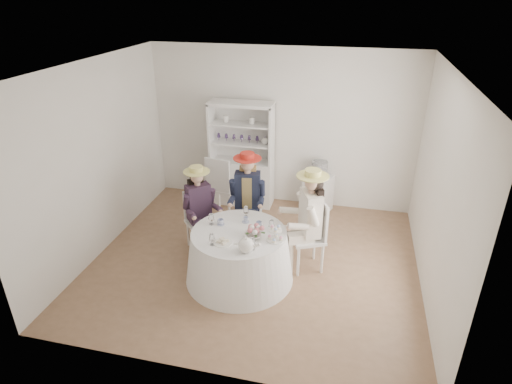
# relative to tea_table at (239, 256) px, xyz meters

# --- Properties ---
(ground) EXTENTS (4.50, 4.50, 0.00)m
(ground) POSITION_rel_tea_table_xyz_m (0.11, 0.41, -0.35)
(ground) COLOR brown
(ground) RESTS_ON ground
(ceiling) EXTENTS (4.50, 4.50, 0.00)m
(ceiling) POSITION_rel_tea_table_xyz_m (0.11, 0.41, 2.35)
(ceiling) COLOR white
(ceiling) RESTS_ON wall_back
(wall_back) EXTENTS (4.50, 0.00, 4.50)m
(wall_back) POSITION_rel_tea_table_xyz_m (0.11, 2.41, 1.00)
(wall_back) COLOR silver
(wall_back) RESTS_ON ground
(wall_front) EXTENTS (4.50, 0.00, 4.50)m
(wall_front) POSITION_rel_tea_table_xyz_m (0.11, -1.59, 1.00)
(wall_front) COLOR silver
(wall_front) RESTS_ON ground
(wall_left) EXTENTS (0.00, 4.50, 4.50)m
(wall_left) POSITION_rel_tea_table_xyz_m (-2.14, 0.41, 1.00)
(wall_left) COLOR silver
(wall_left) RESTS_ON ground
(wall_right) EXTENTS (0.00, 4.50, 4.50)m
(wall_right) POSITION_rel_tea_table_xyz_m (2.36, 0.41, 1.00)
(wall_right) COLOR silver
(wall_right) RESTS_ON ground
(tea_table) EXTENTS (1.43, 1.43, 0.71)m
(tea_table) POSITION_rel_tea_table_xyz_m (0.00, 0.00, 0.00)
(tea_table) COLOR white
(tea_table) RESTS_ON ground
(hutch) EXTENTS (1.23, 0.80, 1.83)m
(hutch) POSITION_rel_tea_table_xyz_m (-0.53, 2.17, 0.30)
(hutch) COLOR silver
(hutch) RESTS_ON ground
(side_table) EXTENTS (0.54, 0.54, 0.64)m
(side_table) POSITION_rel_tea_table_xyz_m (0.81, 2.16, -0.03)
(side_table) COLOR silver
(side_table) RESTS_ON ground
(hatbox) EXTENTS (0.27, 0.27, 0.27)m
(hatbox) POSITION_rel_tea_table_xyz_m (0.81, 2.16, 0.42)
(hatbox) COLOR black
(hatbox) RESTS_ON side_table
(guest_left) EXTENTS (0.55, 0.56, 1.30)m
(guest_left) POSITION_rel_tea_table_xyz_m (-0.74, 0.58, 0.38)
(guest_left) COLOR silver
(guest_left) RESTS_ON ground
(guest_mid) EXTENTS (0.53, 0.55, 1.43)m
(guest_mid) POSITION_rel_tea_table_xyz_m (-0.12, 0.94, 0.46)
(guest_mid) COLOR silver
(guest_mid) RESTS_ON ground
(guest_right) EXTENTS (0.62, 0.56, 1.47)m
(guest_right) POSITION_rel_tea_table_xyz_m (0.83, 0.44, 0.48)
(guest_right) COLOR silver
(guest_right) RESTS_ON ground
(spare_chair) EXTENTS (0.50, 0.50, 1.08)m
(spare_chair) POSITION_rel_tea_table_xyz_m (-0.74, 1.57, 0.23)
(spare_chair) COLOR silver
(spare_chair) RESTS_ON ground
(teacup_a) EXTENTS (0.09, 0.09, 0.07)m
(teacup_a) POSITION_rel_tea_table_xyz_m (-0.28, 0.13, 0.39)
(teacup_a) COLOR white
(teacup_a) RESTS_ON tea_table
(teacup_b) EXTENTS (0.09, 0.09, 0.07)m
(teacup_b) POSITION_rel_tea_table_xyz_m (0.02, 0.27, 0.39)
(teacup_b) COLOR white
(teacup_b) RESTS_ON tea_table
(teacup_c) EXTENTS (0.10, 0.10, 0.07)m
(teacup_c) POSITION_rel_tea_table_xyz_m (0.22, 0.20, 0.39)
(teacup_c) COLOR white
(teacup_c) RESTS_ON tea_table
(flower_bowl) EXTENTS (0.28, 0.28, 0.05)m
(flower_bowl) POSITION_rel_tea_table_xyz_m (0.21, -0.09, 0.38)
(flower_bowl) COLOR white
(flower_bowl) RESTS_ON tea_table
(flower_arrangement) EXTENTS (0.18, 0.18, 0.07)m
(flower_arrangement) POSITION_rel_tea_table_xyz_m (0.22, -0.01, 0.44)
(flower_arrangement) COLOR #D26973
(flower_arrangement) RESTS_ON tea_table
(table_teapot) EXTENTS (0.27, 0.19, 0.20)m
(table_teapot) POSITION_rel_tea_table_xyz_m (0.20, -0.40, 0.44)
(table_teapot) COLOR white
(table_teapot) RESTS_ON tea_table
(sandwich_plate) EXTENTS (0.23, 0.23, 0.05)m
(sandwich_plate) POSITION_rel_tea_table_xyz_m (-0.12, -0.29, 0.37)
(sandwich_plate) COLOR white
(sandwich_plate) RESTS_ON tea_table
(cupcake_stand) EXTENTS (0.21, 0.21, 0.20)m
(cupcake_stand) POSITION_rel_tea_table_xyz_m (0.49, -0.08, 0.43)
(cupcake_stand) COLOR white
(cupcake_stand) RESTS_ON tea_table
(stemware_set) EXTENTS (0.88, 0.85, 0.15)m
(stemware_set) POSITION_rel_tea_table_xyz_m (0.00, 0.00, 0.43)
(stemware_set) COLOR white
(stemware_set) RESTS_ON tea_table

